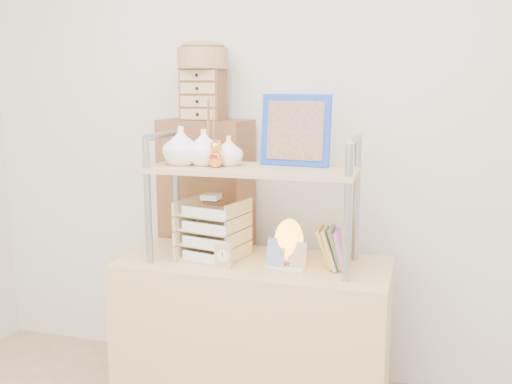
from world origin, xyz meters
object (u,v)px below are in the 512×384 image
desk (253,340)px  letter_tray (212,233)px  cabinet (207,249)px  salt_lamp (289,241)px

desk → letter_tray: bearing=-177.3°
desk → cabinet: bearing=134.4°
cabinet → letter_tray: size_ratio=4.55×
cabinet → salt_lamp: bearing=-28.4°
desk → cabinet: (-0.36, 0.37, 0.30)m
salt_lamp → letter_tray: bearing=-177.5°
desk → salt_lamp: bearing=2.2°
cabinet → letter_tray: cabinet is taller
cabinet → letter_tray: 0.46m
letter_tray → salt_lamp: size_ratio=1.46×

